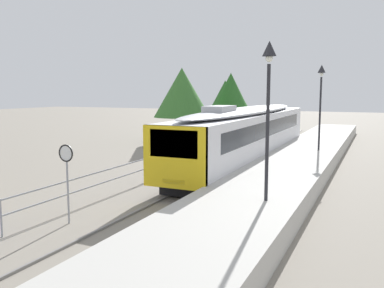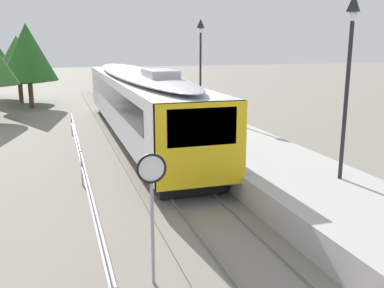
{
  "view_description": "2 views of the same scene",
  "coord_description": "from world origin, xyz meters",
  "px_view_note": "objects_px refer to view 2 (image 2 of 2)",
  "views": [
    {
      "loc": [
        7.44,
        2.97,
        4.6
      ],
      "look_at": [
        -1.0,
        21.58,
        2.0
      ],
      "focal_mm": 38.63,
      "sensor_mm": 36.0,
      "label": 1
    },
    {
      "loc": [
        -3.96,
        6.0,
        4.87
      ],
      "look_at": [
        0.0,
        18.58,
        1.8
      ],
      "focal_mm": 40.24,
      "sensor_mm": 36.0,
      "label": 2
    }
  ],
  "objects_px": {
    "commuter_train": "(138,98)",
    "speed_limit_sign": "(152,187)",
    "platform_lamp_far_end": "(201,48)",
    "platform_lamp_mid_platform": "(350,53)"
  },
  "relations": [
    {
      "from": "commuter_train",
      "to": "speed_limit_sign",
      "type": "relative_size",
      "value": 7.43
    },
    {
      "from": "commuter_train",
      "to": "platform_lamp_far_end",
      "type": "height_order",
      "value": "platform_lamp_far_end"
    },
    {
      "from": "commuter_train",
      "to": "speed_limit_sign",
      "type": "bearing_deg",
      "value": -99.34
    },
    {
      "from": "platform_lamp_mid_platform",
      "to": "speed_limit_sign",
      "type": "bearing_deg",
      "value": -157.72
    },
    {
      "from": "commuter_train",
      "to": "speed_limit_sign",
      "type": "distance_m",
      "value": 14.12
    },
    {
      "from": "platform_lamp_far_end",
      "to": "speed_limit_sign",
      "type": "bearing_deg",
      "value": -111.77
    },
    {
      "from": "platform_lamp_mid_platform",
      "to": "platform_lamp_far_end",
      "type": "xyz_separation_m",
      "value": [
        0.0,
        13.3,
        0.0
      ]
    },
    {
      "from": "speed_limit_sign",
      "to": "commuter_train",
      "type": "bearing_deg",
      "value": 80.66
    },
    {
      "from": "platform_lamp_mid_platform",
      "to": "speed_limit_sign",
      "type": "distance_m",
      "value": 7.31
    },
    {
      "from": "platform_lamp_far_end",
      "to": "platform_lamp_mid_platform",
      "type": "bearing_deg",
      "value": -90.0
    }
  ]
}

